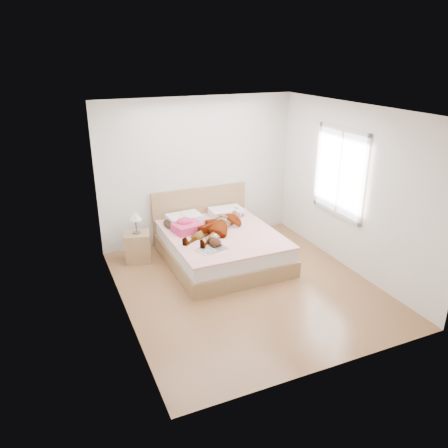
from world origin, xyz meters
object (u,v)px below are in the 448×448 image
coffee_mug (215,237)px  nightstand (138,245)px  towel (187,226)px  plush_toy (214,242)px  phone (183,215)px  woman (219,223)px  bed (220,244)px  magazine (212,249)px

coffee_mug → nightstand: 1.36m
nightstand → towel: bearing=-20.4°
coffee_mug → nightstand: nightstand is taller
plush_toy → nightstand: nightstand is taller
phone → woman: bearing=-78.5°
phone → nightstand: nightstand is taller
bed → magazine: size_ratio=4.02×
phone → magazine: size_ratio=0.20×
towel → plush_toy: (0.19, -0.73, -0.02)m
woman → coffee_mug: bearing=-70.9°
bed → magazine: bearing=-121.7°
woman → nightstand: nightstand is taller
nightstand → bed: bearing=-20.5°
nightstand → phone: bearing=-1.1°
magazine → plush_toy: plush_toy is taller
magazine → plush_toy: size_ratio=1.84×
phone → bed: (0.49, -0.46, -0.43)m
coffee_mug → bed: bearing=55.8°
towel → coffee_mug: (0.29, -0.52, -0.05)m
woman → phone: (-0.50, 0.40, 0.08)m
towel → plush_toy: size_ratio=1.83×
bed → towel: size_ratio=4.06×
bed → woman: bearing=77.5°
plush_toy → nightstand: bearing=133.5°
towel → plush_toy: towel is taller
woman → bed: bearing=-52.3°
woman → phone: 0.65m
bed → towel: bearing=159.4°
bed → magazine: bed is taller
coffee_mug → plush_toy: plush_toy is taller
towel → magazine: bearing=-81.2°
coffee_mug → nightstand: (-1.06, 0.81, -0.27)m
woman → towel: 0.54m
phone → towel: size_ratio=0.20×
phone → towel: towel is taller
nightstand → coffee_mug: bearing=-37.1°
woman → bed: (-0.01, -0.06, -0.35)m
magazine → plush_toy: (0.07, 0.07, 0.07)m
towel → coffee_mug: towel is taller
bed → plush_toy: size_ratio=7.41×
towel → bed: bearing=-20.6°
woman → plush_toy: (-0.33, -0.61, -0.04)m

